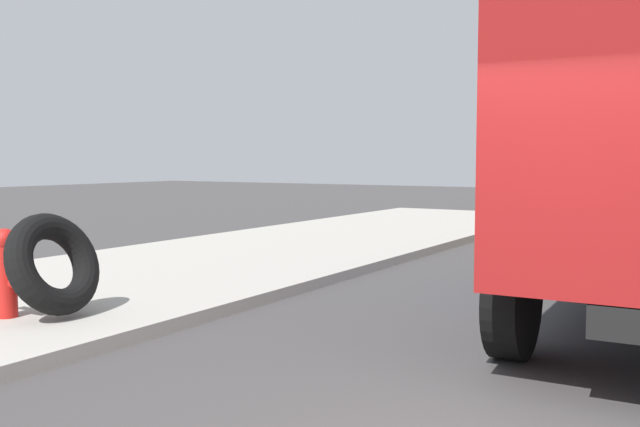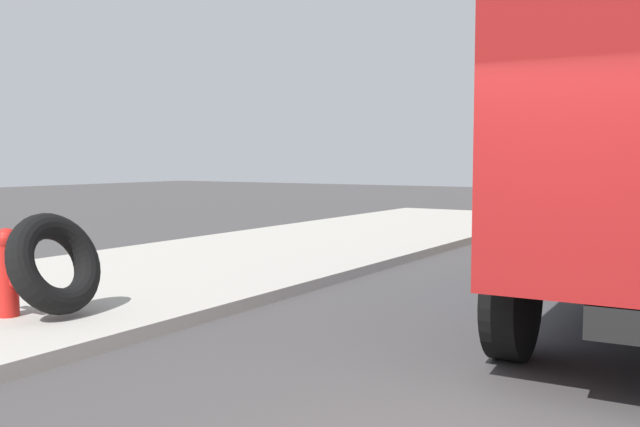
{
  "view_description": "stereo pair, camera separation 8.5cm",
  "coord_description": "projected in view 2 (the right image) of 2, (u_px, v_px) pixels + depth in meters",
  "views": [
    {
      "loc": [
        -3.7,
        -1.01,
        1.8
      ],
      "look_at": [
        2.51,
        2.76,
        1.23
      ],
      "focal_mm": 39.27,
      "sensor_mm": 36.0,
      "label": 1
    },
    {
      "loc": [
        -3.66,
        -1.08,
        1.8
      ],
      "look_at": [
        2.51,
        2.76,
        1.23
      ],
      "focal_mm": 39.27,
      "sensor_mm": 36.0,
      "label": 2
    }
  ],
  "objects": [
    {
      "name": "fire_hydrant",
      "position": [
        8.0,
        269.0,
        7.3
      ],
      "size": [
        0.25,
        0.57,
        0.93
      ],
      "color": "red",
      "rests_on": "sidewalk_curb"
    },
    {
      "name": "loose_tire",
      "position": [
        55.0,
        263.0,
        7.28
      ],
      "size": [
        1.15,
        0.75,
        1.13
      ],
      "primitive_type": "torus",
      "rotation": [
        1.18,
        0.0,
        0.07
      ],
      "color": "black",
      "rests_on": "sidewalk_curb"
    }
  ]
}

